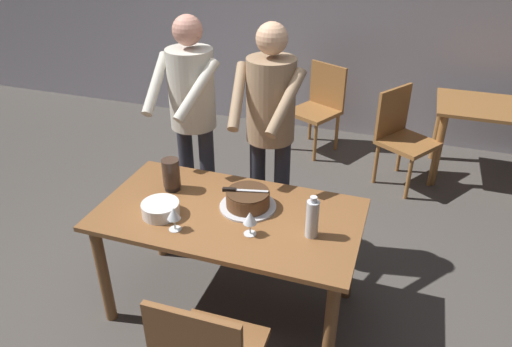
{
  "coord_description": "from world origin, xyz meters",
  "views": [
    {
      "loc": [
        0.9,
        -2.14,
        2.34
      ],
      "look_at": [
        0.09,
        0.24,
        0.9
      ],
      "focal_mm": 33.41,
      "sensor_mm": 36.0,
      "label": 1
    }
  ],
  "objects_px": {
    "plate_stack": "(161,209)",
    "wine_glass_near": "(250,219)",
    "cake_on_platter": "(248,200)",
    "person_cutting_cake": "(270,122)",
    "hurricane_lamp": "(171,174)",
    "background_table": "(491,123)",
    "cake_knife": "(236,190)",
    "background_chair_0": "(402,134)",
    "water_bottle": "(312,218)",
    "person_standing_beside": "(192,110)",
    "main_dining_table": "(229,228)",
    "background_chair_1": "(319,105)",
    "wine_glass_far": "(174,214)"
  },
  "relations": [
    {
      "from": "plate_stack",
      "to": "wine_glass_near",
      "type": "height_order",
      "value": "wine_glass_near"
    },
    {
      "from": "cake_on_platter",
      "to": "person_cutting_cake",
      "type": "relative_size",
      "value": 0.2
    },
    {
      "from": "hurricane_lamp",
      "to": "background_table",
      "type": "bearing_deg",
      "value": 46.99
    },
    {
      "from": "cake_knife",
      "to": "background_chair_0",
      "type": "bearing_deg",
      "value": 66.01
    },
    {
      "from": "cake_on_platter",
      "to": "cake_knife",
      "type": "bearing_deg",
      "value": -166.64
    },
    {
      "from": "water_bottle",
      "to": "person_standing_beside",
      "type": "distance_m",
      "value": 1.28
    },
    {
      "from": "main_dining_table",
      "to": "person_standing_beside",
      "type": "bearing_deg",
      "value": 128.53
    },
    {
      "from": "person_standing_beside",
      "to": "background_chair_0",
      "type": "distance_m",
      "value": 2.06
    },
    {
      "from": "cake_on_platter",
      "to": "main_dining_table",
      "type": "bearing_deg",
      "value": -134.23
    },
    {
      "from": "water_bottle",
      "to": "background_table",
      "type": "height_order",
      "value": "water_bottle"
    },
    {
      "from": "water_bottle",
      "to": "person_cutting_cake",
      "type": "height_order",
      "value": "person_cutting_cake"
    },
    {
      "from": "person_cutting_cake",
      "to": "person_standing_beside",
      "type": "distance_m",
      "value": 0.58
    },
    {
      "from": "water_bottle",
      "to": "background_chair_1",
      "type": "bearing_deg",
      "value": 100.87
    },
    {
      "from": "main_dining_table",
      "to": "wine_glass_far",
      "type": "distance_m",
      "value": 0.4
    },
    {
      "from": "person_cutting_cake",
      "to": "background_chair_0",
      "type": "height_order",
      "value": "person_cutting_cake"
    },
    {
      "from": "cake_on_platter",
      "to": "wine_glass_near",
      "type": "distance_m",
      "value": 0.27
    },
    {
      "from": "wine_glass_near",
      "to": "background_chair_1",
      "type": "height_order",
      "value": "background_chair_1"
    },
    {
      "from": "water_bottle",
      "to": "background_chair_1",
      "type": "height_order",
      "value": "water_bottle"
    },
    {
      "from": "hurricane_lamp",
      "to": "person_standing_beside",
      "type": "xyz_separation_m",
      "value": [
        -0.09,
        0.53,
        0.22
      ]
    },
    {
      "from": "hurricane_lamp",
      "to": "person_cutting_cake",
      "type": "relative_size",
      "value": 0.12
    },
    {
      "from": "wine_glass_far",
      "to": "background_table",
      "type": "relative_size",
      "value": 0.14
    },
    {
      "from": "cake_knife",
      "to": "water_bottle",
      "type": "height_order",
      "value": "water_bottle"
    },
    {
      "from": "cake_knife",
      "to": "person_cutting_cake",
      "type": "bearing_deg",
      "value": 86.24
    },
    {
      "from": "cake_knife",
      "to": "background_chair_0",
      "type": "height_order",
      "value": "background_chair_0"
    },
    {
      "from": "hurricane_lamp",
      "to": "background_table",
      "type": "height_order",
      "value": "hurricane_lamp"
    },
    {
      "from": "wine_glass_near",
      "to": "background_chair_1",
      "type": "relative_size",
      "value": 0.16
    },
    {
      "from": "background_chair_1",
      "to": "wine_glass_near",
      "type": "bearing_deg",
      "value": -86.31
    },
    {
      "from": "plate_stack",
      "to": "water_bottle",
      "type": "relative_size",
      "value": 0.88
    },
    {
      "from": "person_cutting_cake",
      "to": "cake_knife",
      "type": "bearing_deg",
      "value": -93.76
    },
    {
      "from": "plate_stack",
      "to": "water_bottle",
      "type": "xyz_separation_m",
      "value": [
        0.87,
        0.09,
        0.07
      ]
    },
    {
      "from": "cake_knife",
      "to": "water_bottle",
      "type": "relative_size",
      "value": 1.07
    },
    {
      "from": "cake_on_platter",
      "to": "person_cutting_cake",
      "type": "xyz_separation_m",
      "value": [
        -0.03,
        0.54,
        0.27
      ]
    },
    {
      "from": "background_table",
      "to": "person_standing_beside",
      "type": "bearing_deg",
      "value": -141.91
    },
    {
      "from": "background_table",
      "to": "background_chair_0",
      "type": "relative_size",
      "value": 1.11
    },
    {
      "from": "background_chair_1",
      "to": "wine_glass_far",
      "type": "bearing_deg",
      "value": -94.93
    },
    {
      "from": "wine_glass_far",
      "to": "wine_glass_near",
      "type": "bearing_deg",
      "value": 13.02
    },
    {
      "from": "person_cutting_cake",
      "to": "hurricane_lamp",
      "type": "bearing_deg",
      "value": -134.37
    },
    {
      "from": "cake_on_platter",
      "to": "wine_glass_far",
      "type": "distance_m",
      "value": 0.46
    },
    {
      "from": "wine_glass_far",
      "to": "background_table",
      "type": "height_order",
      "value": "wine_glass_far"
    },
    {
      "from": "water_bottle",
      "to": "wine_glass_near",
      "type": "bearing_deg",
      "value": -163.62
    },
    {
      "from": "main_dining_table",
      "to": "background_chair_0",
      "type": "height_order",
      "value": "background_chair_0"
    },
    {
      "from": "wine_glass_far",
      "to": "water_bottle",
      "type": "distance_m",
      "value": 0.75
    },
    {
      "from": "cake_knife",
      "to": "plate_stack",
      "type": "bearing_deg",
      "value": -149.98
    },
    {
      "from": "wine_glass_near",
      "to": "background_chair_1",
      "type": "distance_m",
      "value": 2.69
    },
    {
      "from": "cake_on_platter",
      "to": "plate_stack",
      "type": "relative_size",
      "value": 1.55
    },
    {
      "from": "main_dining_table",
      "to": "person_standing_beside",
      "type": "distance_m",
      "value": 0.95
    },
    {
      "from": "main_dining_table",
      "to": "hurricane_lamp",
      "type": "height_order",
      "value": "hurricane_lamp"
    },
    {
      "from": "cake_knife",
      "to": "wine_glass_far",
      "type": "relative_size",
      "value": 1.86
    },
    {
      "from": "hurricane_lamp",
      "to": "background_chair_1",
      "type": "height_order",
      "value": "hurricane_lamp"
    },
    {
      "from": "cake_knife",
      "to": "person_standing_beside",
      "type": "height_order",
      "value": "person_standing_beside"
    }
  ]
}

